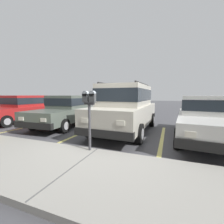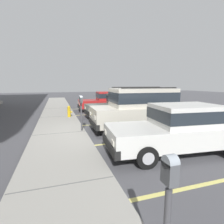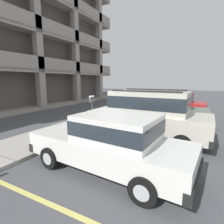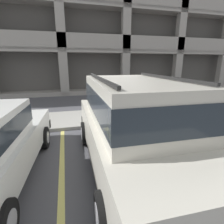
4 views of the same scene
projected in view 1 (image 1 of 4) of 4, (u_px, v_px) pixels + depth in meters
ground_plane at (101, 152)px, 4.25m from camera, size 80.00×80.00×0.10m
sidewalk at (73, 170)px, 3.03m from camera, size 40.00×2.20×0.12m
parking_stall_lines at (80, 134)px, 6.10m from camera, size 12.72×4.80×0.01m
silver_suv at (126, 106)px, 6.42m from camera, size 2.11×4.83×2.03m
red_sedan at (205, 116)px, 5.27m from camera, size 2.10×4.61×1.54m
dark_hatchback at (68, 109)px, 7.78m from camera, size 2.03×4.58×1.54m
blue_coupe at (23, 108)px, 8.80m from camera, size 1.98×4.55×1.54m
parking_meter_near at (89, 106)px, 3.83m from camera, size 0.35×0.12×1.55m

